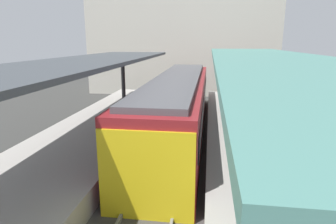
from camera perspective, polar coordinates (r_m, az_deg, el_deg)
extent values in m
plane|color=#383835|center=(11.28, -0.87, -12.78)|extent=(80.00, 80.00, 0.00)
cube|color=#ADA8A0|center=(12.20, -19.02, -8.87)|extent=(4.40, 28.00, 1.00)
cube|color=#ADA8A0|center=(11.17, 19.14, -11.02)|extent=(4.40, 28.00, 1.00)
cube|color=#423F3D|center=(11.23, -0.88, -12.32)|extent=(3.20, 28.00, 0.20)
cube|color=slate|center=(11.29, -4.56, -11.28)|extent=(0.08, 28.00, 0.14)
cube|color=slate|center=(11.08, 2.88, -11.75)|extent=(0.08, 28.00, 0.14)
cube|color=maroon|center=(15.44, 2.00, 1.07)|extent=(2.70, 16.00, 2.90)
cube|color=yellow|center=(7.96, -4.38, -12.70)|extent=(2.65, 0.08, 2.60)
cube|color=black|center=(15.56, -3.01, 2.49)|extent=(0.04, 14.72, 0.76)
cube|color=black|center=(15.28, 7.13, 2.19)|extent=(0.04, 14.72, 0.76)
cube|color=#515156|center=(15.17, 2.05, 6.80)|extent=(2.16, 15.20, 0.20)
cylinder|color=#333335|center=(18.63, -8.83, 5.93)|extent=(0.24, 0.24, 3.10)
cube|color=#3D4247|center=(12.61, -17.46, 9.25)|extent=(4.18, 21.00, 0.16)
cylinder|color=#333335|center=(6.01, 29.52, -11.23)|extent=(0.24, 0.24, 3.37)
cylinder|color=#333335|center=(17.96, 15.18, 5.75)|extent=(0.24, 0.24, 3.37)
cube|color=slate|center=(11.59, 19.40, 10.08)|extent=(4.18, 21.00, 0.16)
cube|color=black|center=(13.84, 18.63, -3.09)|extent=(0.08, 0.32, 0.40)
cube|color=black|center=(14.08, 23.03, -3.18)|extent=(0.08, 0.32, 0.40)
cube|color=maroon|center=(13.89, 20.93, -2.23)|extent=(1.40, 0.40, 0.06)
cube|color=maroon|center=(14.00, 20.86, -1.12)|extent=(1.40, 0.06, 0.40)
cylinder|color=#262628|center=(15.64, 13.05, 2.57)|extent=(0.08, 0.08, 2.20)
cube|color=navy|center=(15.49, 13.24, 6.02)|extent=(0.90, 0.06, 0.32)
cylinder|color=maroon|center=(9.81, 21.29, -9.00)|extent=(0.44, 0.44, 0.80)
cylinder|color=#386B3D|center=(17.17, 19.68, 0.72)|extent=(0.28, 0.28, 0.81)
cylinder|color=navy|center=(17.03, 19.87, 3.13)|extent=(0.36, 0.36, 0.66)
sphere|color=#936B4C|center=(16.96, 20.00, 4.60)|extent=(0.22, 0.22, 0.22)
cylinder|color=#386B3D|center=(5.88, 19.19, -16.81)|extent=(0.36, 0.36, 0.56)
sphere|color=beige|center=(5.70, 19.51, -13.44)|extent=(0.22, 0.22, 0.22)
cube|color=beige|center=(30.09, 2.94, 14.63)|extent=(18.00, 6.00, 11.00)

